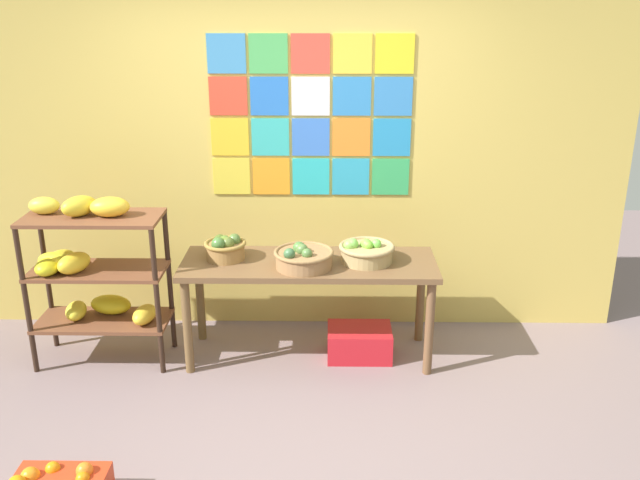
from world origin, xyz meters
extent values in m
plane|color=slate|center=(0.00, 0.00, 0.00)|extent=(9.18, 9.18, 0.00)
cube|color=gold|center=(0.00, 1.62, 1.50)|extent=(4.90, 0.06, 2.99)
cube|color=#3A83BF|center=(-0.44, 1.58, 2.04)|extent=(0.27, 0.01, 0.27)
cube|color=#44A653|center=(-0.15, 1.58, 2.04)|extent=(0.27, 0.01, 0.27)
cube|color=#E54434|center=(0.14, 1.58, 2.04)|extent=(0.27, 0.01, 0.27)
cube|color=yellow|center=(0.43, 1.58, 2.04)|extent=(0.27, 0.01, 0.27)
cube|color=yellow|center=(0.72, 1.58, 2.04)|extent=(0.27, 0.01, 0.27)
cube|color=#CF3F2A|center=(-0.44, 1.58, 1.75)|extent=(0.27, 0.01, 0.27)
cube|color=blue|center=(-0.15, 1.58, 1.75)|extent=(0.27, 0.01, 0.27)
cube|color=silver|center=(0.14, 1.58, 1.75)|extent=(0.27, 0.01, 0.27)
cube|color=#2B79C2|center=(0.43, 1.58, 1.75)|extent=(0.27, 0.01, 0.27)
cube|color=#3079C3|center=(0.72, 1.58, 1.75)|extent=(0.27, 0.01, 0.27)
cube|color=yellow|center=(-0.44, 1.58, 1.46)|extent=(0.27, 0.01, 0.27)
cube|color=#30AFAD|center=(-0.15, 1.58, 1.46)|extent=(0.27, 0.01, 0.27)
cube|color=blue|center=(0.14, 1.58, 1.46)|extent=(0.27, 0.01, 0.27)
cube|color=orange|center=(0.43, 1.58, 1.46)|extent=(0.27, 0.01, 0.27)
cube|color=#2384C3|center=(0.72, 1.58, 1.46)|extent=(0.27, 0.01, 0.27)
cube|color=gold|center=(-0.44, 1.58, 1.17)|extent=(0.27, 0.01, 0.27)
cube|color=orange|center=(-0.15, 1.58, 1.17)|extent=(0.27, 0.01, 0.27)
cube|color=#27B2BC|center=(0.14, 1.58, 1.17)|extent=(0.27, 0.01, 0.27)
cube|color=#2999C1|center=(0.43, 1.58, 1.17)|extent=(0.27, 0.01, 0.27)
cube|color=#31A359|center=(0.72, 1.58, 1.17)|extent=(0.27, 0.01, 0.27)
cylinder|color=black|center=(-1.72, 0.81, 0.53)|extent=(0.04, 0.04, 1.05)
cylinder|color=black|center=(-0.85, 0.81, 0.53)|extent=(0.04, 0.04, 1.05)
cylinder|color=black|center=(-1.72, 1.17, 0.53)|extent=(0.04, 0.04, 1.05)
cylinder|color=black|center=(-0.85, 1.17, 0.53)|extent=(0.04, 0.04, 1.05)
cube|color=brown|center=(-1.29, 0.99, 0.30)|extent=(0.90, 0.40, 0.03)
ellipsoid|color=yellow|center=(-1.26, 1.08, 0.37)|extent=(0.32, 0.21, 0.13)
ellipsoid|color=yellow|center=(-0.98, 0.94, 0.37)|extent=(0.18, 0.26, 0.12)
ellipsoid|color=yellow|center=(-1.47, 0.99, 0.37)|extent=(0.16, 0.23, 0.12)
cube|color=brown|center=(-1.29, 0.99, 0.67)|extent=(0.90, 0.40, 0.02)
ellipsoid|color=yellow|center=(-1.53, 0.98, 0.75)|extent=(0.24, 0.28, 0.13)
ellipsoid|color=yellow|center=(-1.58, 0.89, 0.74)|extent=(0.17, 0.22, 0.11)
ellipsoid|color=yellow|center=(-1.41, 0.92, 0.75)|extent=(0.25, 0.28, 0.14)
ellipsoid|color=yellow|center=(-1.54, 0.96, 0.74)|extent=(0.32, 0.23, 0.13)
cube|color=brown|center=(-1.29, 0.99, 1.04)|extent=(0.90, 0.40, 0.02)
ellipsoid|color=yellow|center=(-1.36, 0.99, 1.12)|extent=(0.26, 0.27, 0.14)
ellipsoid|color=yellow|center=(-1.16, 0.98, 1.12)|extent=(0.27, 0.18, 0.13)
ellipsoid|color=yellow|center=(-1.61, 1.03, 1.11)|extent=(0.21, 0.13, 0.12)
cube|color=brown|center=(0.14, 1.06, 0.69)|extent=(1.73, 0.60, 0.04)
cylinder|color=brown|center=(-0.67, 0.82, 0.34)|extent=(0.06, 0.06, 0.67)
cylinder|color=brown|center=(0.94, 0.82, 0.34)|extent=(0.06, 0.06, 0.67)
cylinder|color=brown|center=(-0.67, 1.30, 0.34)|extent=(0.06, 0.06, 0.67)
cylinder|color=brown|center=(0.94, 1.30, 0.34)|extent=(0.06, 0.06, 0.67)
cylinder|color=tan|center=(0.53, 1.06, 0.77)|extent=(0.35, 0.35, 0.11)
torus|color=tan|center=(0.53, 1.06, 0.82)|extent=(0.38, 0.38, 0.03)
sphere|color=#68BE44|center=(0.59, 1.07, 0.84)|extent=(0.07, 0.07, 0.07)
sphere|color=#7CB34B|center=(0.41, 1.06, 0.83)|extent=(0.08, 0.08, 0.08)
sphere|color=#77B73C|center=(0.52, 1.09, 0.83)|extent=(0.08, 0.08, 0.08)
sphere|color=#6CAB3B|center=(0.53, 1.06, 0.84)|extent=(0.07, 0.07, 0.07)
sphere|color=#72B935|center=(0.54, 1.05, 0.83)|extent=(0.06, 0.06, 0.06)
sphere|color=#71B747|center=(0.43, 1.06, 0.84)|extent=(0.08, 0.08, 0.08)
cylinder|color=#956A42|center=(0.11, 0.96, 0.77)|extent=(0.37, 0.37, 0.10)
torus|color=olive|center=(0.11, 0.96, 0.82)|extent=(0.40, 0.40, 0.03)
sphere|color=#4A6D37|center=(0.13, 0.89, 0.83)|extent=(0.07, 0.07, 0.07)
sphere|color=#457135|center=(0.07, 0.99, 0.84)|extent=(0.09, 0.09, 0.09)
sphere|color=#4F6F37|center=(0.09, 0.96, 0.84)|extent=(0.08, 0.08, 0.08)
sphere|color=#3A633A|center=(0.02, 0.87, 0.84)|extent=(0.08, 0.08, 0.08)
cylinder|color=olive|center=(-0.43, 1.10, 0.77)|extent=(0.26, 0.26, 0.11)
torus|color=olive|center=(-0.43, 1.10, 0.83)|extent=(0.29, 0.29, 0.03)
sphere|color=#435C21|center=(-0.47, 1.13, 0.84)|extent=(0.09, 0.09, 0.09)
sphere|color=#53702B|center=(-0.43, 1.10, 0.85)|extent=(0.08, 0.08, 0.08)
sphere|color=#516328|center=(-0.41, 1.07, 0.84)|extent=(0.09, 0.09, 0.09)
sphere|color=#4A682F|center=(-0.37, 1.13, 0.84)|extent=(0.09, 0.09, 0.09)
sphere|color=#416C31|center=(-0.47, 1.04, 0.85)|extent=(0.09, 0.09, 0.09)
sphere|color=#4C7022|center=(-0.43, 1.08, 0.84)|extent=(0.08, 0.08, 0.08)
cube|color=red|center=(0.49, 1.05, 0.11)|extent=(0.45, 0.32, 0.21)
sphere|color=orange|center=(-0.95, -0.46, 0.18)|extent=(0.09, 0.09, 0.09)
sphere|color=orange|center=(-1.12, -0.44, 0.17)|extent=(0.07, 0.07, 0.07)
sphere|color=orange|center=(-1.21, -0.50, 0.17)|extent=(0.10, 0.10, 0.10)
sphere|color=orange|center=(-0.94, -0.51, 0.17)|extent=(0.07, 0.07, 0.07)
camera|label=1|loc=(0.27, -3.31, 2.43)|focal=38.85mm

